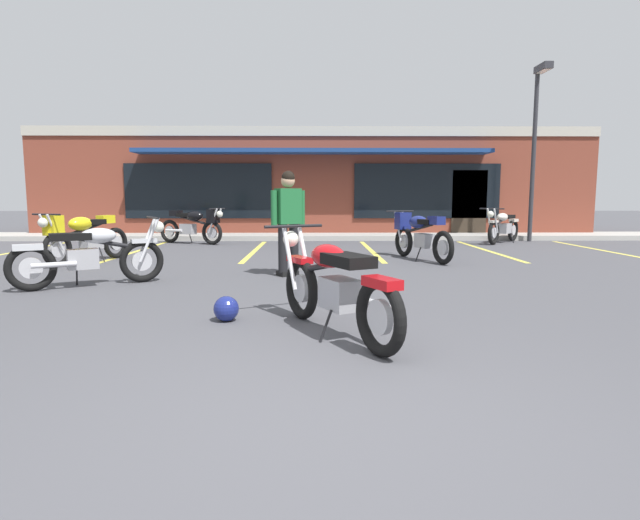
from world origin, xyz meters
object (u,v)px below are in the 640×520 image
motorcycle_black_cruiser (83,236)px  motorcycle_green_cafe_racer (419,234)px  motorcycle_foreground_classic (334,285)px  helmet_on_pavement (226,309)px  motorcycle_silver_naked (503,226)px  person_in_shorts_foreground (288,217)px  parking_lot_lamp_post (537,129)px  motorcycle_red_sportbike (194,224)px  motorcycle_blue_standard (90,254)px

motorcycle_black_cruiser → motorcycle_green_cafe_racer: (6.56, 0.48, 0.00)m
motorcycle_foreground_classic → helmet_on_pavement: motorcycle_foreground_classic is taller
motorcycle_silver_naked → person_in_shorts_foreground: size_ratio=1.03×
motorcycle_foreground_classic → parking_lot_lamp_post: bearing=58.5°
motorcycle_red_sportbike → motorcycle_green_cafe_racer: size_ratio=0.97×
motorcycle_foreground_classic → person_in_shorts_foreground: 3.62m
motorcycle_red_sportbike → person_in_shorts_foreground: 6.38m
motorcycle_red_sportbike → helmet_on_pavement: 9.03m
motorcycle_black_cruiser → parking_lot_lamp_post: 11.88m
helmet_on_pavement → motorcycle_blue_standard: bearing=137.4°
parking_lot_lamp_post → motorcycle_blue_standard: bearing=-142.3°
motorcycle_black_cruiser → parking_lot_lamp_post: bearing=23.6°
person_in_shorts_foreground → parking_lot_lamp_post: 9.38m
motorcycle_blue_standard → person_in_shorts_foreground: person_in_shorts_foreground is taller
motorcycle_foreground_classic → motorcycle_black_cruiser: 6.95m
helmet_on_pavement → parking_lot_lamp_post: size_ratio=0.05×
person_in_shorts_foreground → helmet_on_pavement: 3.17m
motorcycle_red_sportbike → motorcycle_black_cruiser: size_ratio=0.98×
motorcycle_red_sportbike → person_in_shorts_foreground: size_ratio=1.16×
motorcycle_red_sportbike → motorcycle_silver_naked: bearing=1.1°
person_in_shorts_foreground → parking_lot_lamp_post: parking_lot_lamp_post is taller
motorcycle_black_cruiser → helmet_on_pavement: motorcycle_black_cruiser is taller
motorcycle_foreground_classic → helmet_on_pavement: size_ratio=7.45×
motorcycle_foreground_classic → helmet_on_pavement: bearing=154.3°
motorcycle_black_cruiser → motorcycle_silver_naked: bearing=23.5°
motorcycle_black_cruiser → motorcycle_blue_standard: 2.89m
motorcycle_red_sportbike → parking_lot_lamp_post: size_ratio=0.41×
motorcycle_black_cruiser → person_in_shorts_foreground: 4.36m
motorcycle_foreground_classic → parking_lot_lamp_post: (6.02, 9.83, 2.67)m
motorcycle_black_cruiser → person_in_shorts_foreground: size_ratio=1.19×
motorcycle_green_cafe_racer → person_in_shorts_foreground: size_ratio=1.21×
helmet_on_pavement → motorcycle_foreground_classic: bearing=-25.7°
motorcycle_blue_standard → parking_lot_lamp_post: parking_lot_lamp_post is taller
motorcycle_green_cafe_racer → motorcycle_foreground_classic: bearing=-109.0°
motorcycle_red_sportbike → helmet_on_pavement: (2.34, -8.71, -0.40)m
motorcycle_foreground_classic → motorcycle_silver_naked: size_ratio=1.12×
motorcycle_black_cruiser → person_in_shorts_foreground: person_in_shorts_foreground is taller
motorcycle_foreground_classic → person_in_shorts_foreground: person_in_shorts_foreground is taller
motorcycle_green_cafe_racer → parking_lot_lamp_post: size_ratio=0.42×
motorcycle_foreground_classic → motorcycle_green_cafe_racer: (1.95, 5.68, 0.07)m
motorcycle_green_cafe_racer → parking_lot_lamp_post: (4.06, 4.15, 2.60)m
person_in_shorts_foreground → motorcycle_foreground_classic: bearing=-80.5°
motorcycle_black_cruiser → motorcycle_silver_naked: (9.66, 4.21, -0.07)m
person_in_shorts_foreground → parking_lot_lamp_post: (6.61, 6.29, 2.18)m
motorcycle_green_cafe_racer → motorcycle_blue_standard: bearing=-149.8°
motorcycle_green_cafe_racer → person_in_shorts_foreground: 3.35m
motorcycle_red_sportbike → motorcycle_green_cafe_racer: 6.45m
motorcycle_black_cruiser → motorcycle_blue_standard: bearing=-64.2°
parking_lot_lamp_post → motorcycle_red_sportbike: bearing=-176.4°
motorcycle_blue_standard → helmet_on_pavement: 3.09m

